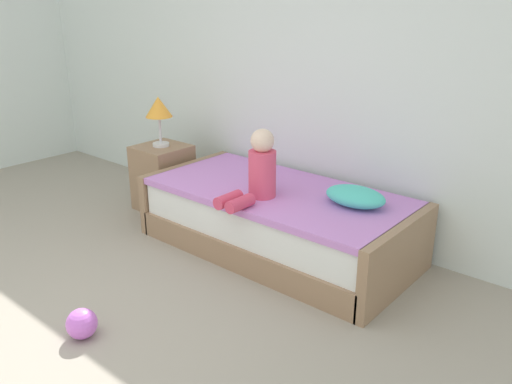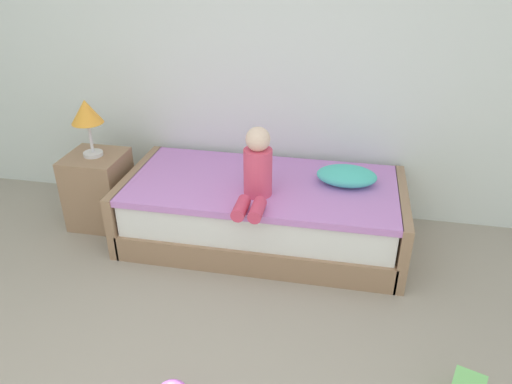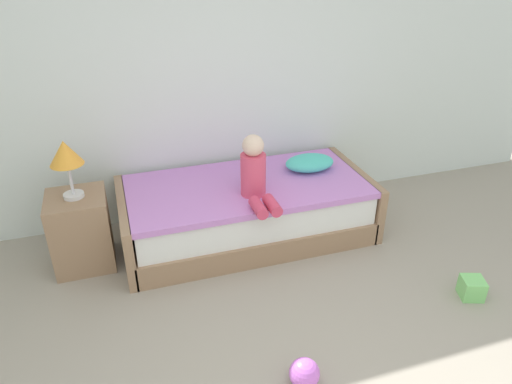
{
  "view_description": "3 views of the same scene",
  "coord_description": "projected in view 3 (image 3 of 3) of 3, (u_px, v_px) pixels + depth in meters",
  "views": [
    {
      "loc": [
        2.46,
        -0.93,
        1.85
      ],
      "look_at": [
        0.19,
        1.75,
        0.55
      ],
      "focal_mm": 36.52,
      "sensor_mm": 36.0,
      "label": 1
    },
    {
      "loc": [
        0.77,
        -1.17,
        2.15
      ],
      "look_at": [
        0.19,
        1.75,
        0.55
      ],
      "focal_mm": 34.13,
      "sensor_mm": 36.0,
      "label": 2
    },
    {
      "loc": [
        -0.81,
        -1.35,
        2.29
      ],
      "look_at": [
        0.19,
        1.75,
        0.55
      ],
      "focal_mm": 32.96,
      "sensor_mm": 36.0,
      "label": 3
    }
  ],
  "objects": [
    {
      "name": "bed",
      "position": [
        247.0,
        210.0,
        4.04
      ],
      "size": [
        2.11,
        1.0,
        0.5
      ],
      "color": "#997556",
      "rests_on": "ground"
    },
    {
      "name": "nightstand",
      "position": [
        81.0,
        231.0,
        3.66
      ],
      "size": [
        0.44,
        0.44,
        0.6
      ],
      "primitive_type": "cube",
      "color": "#997556",
      "rests_on": "ground"
    },
    {
      "name": "pillow",
      "position": [
        310.0,
        163.0,
        4.14
      ],
      "size": [
        0.44,
        0.3,
        0.13
      ],
      "primitive_type": "ellipsoid",
      "color": "#4CCCBC",
      "rests_on": "bed"
    },
    {
      "name": "wall_rear",
      "position": [
        203.0,
        55.0,
        3.93
      ],
      "size": [
        7.2,
        0.1,
        2.9
      ],
      "primitive_type": "cube",
      "color": "silver",
      "rests_on": "ground"
    },
    {
      "name": "table_lamp",
      "position": [
        66.0,
        156.0,
        3.36
      ],
      "size": [
        0.24,
        0.24,
        0.45
      ],
      "color": "silver",
      "rests_on": "nightstand"
    },
    {
      "name": "toy_block",
      "position": [
        472.0,
        288.0,
        3.39
      ],
      "size": [
        0.2,
        0.2,
        0.15
      ],
      "primitive_type": "cube",
      "rotation": [
        0.0,
        0.0,
        1.24
      ],
      "color": "#7FD872",
      "rests_on": "ground"
    },
    {
      "name": "toy_ball",
      "position": [
        304.0,
        373.0,
        2.71
      ],
      "size": [
        0.18,
        0.18,
        0.18
      ],
      "primitive_type": "sphere",
      "color": "#CC66D8",
      "rests_on": "ground"
    },
    {
      "name": "child_figure",
      "position": [
        255.0,
        173.0,
        3.63
      ],
      "size": [
        0.2,
        0.51,
        0.5
      ],
      "color": "#E04C6B",
      "rests_on": "bed"
    }
  ]
}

